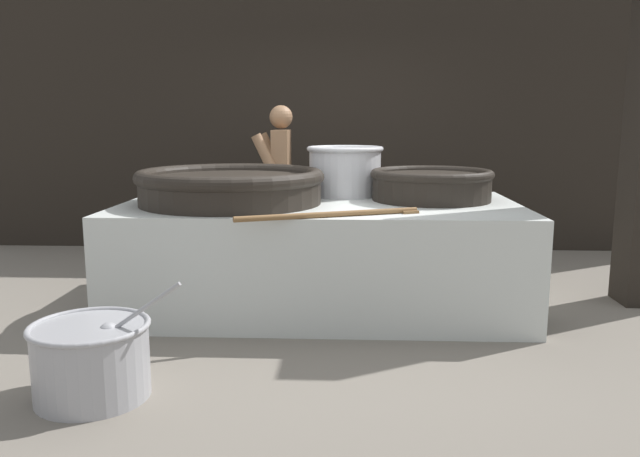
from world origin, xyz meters
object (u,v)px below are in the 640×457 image
at_px(prep_bowl_vegetables, 92,357).
at_px(cook, 281,182).
at_px(stock_pot, 345,170).
at_px(giant_wok_near, 231,185).
at_px(giant_wok_far, 431,184).

bearing_deg(prep_bowl_vegetables, cook, 76.78).
xyz_separation_m(stock_pot, prep_bowl_vegetables, (-1.37, -2.35, -0.84)).
height_order(giant_wok_near, giant_wok_far, giant_wok_near).
xyz_separation_m(giant_wok_near, cook, (0.26, 1.30, -0.10)).
height_order(giant_wok_far, prep_bowl_vegetables, giant_wok_far).
xyz_separation_m(giant_wok_far, prep_bowl_vegetables, (-2.09, -2.03, -0.75)).
height_order(stock_pot, cook, cook).
height_order(giant_wok_near, prep_bowl_vegetables, giant_wok_near).
bearing_deg(stock_pot, cook, 132.62).
distance_m(giant_wok_near, stock_pot, 1.09).
height_order(cook, prep_bowl_vegetables, cook).
bearing_deg(giant_wok_near, prep_bowl_vegetables, -104.51).
bearing_deg(stock_pot, giant_wok_near, -147.03).
bearing_deg(cook, giant_wok_far, 142.59).
distance_m(giant_wok_far, cook, 1.71).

